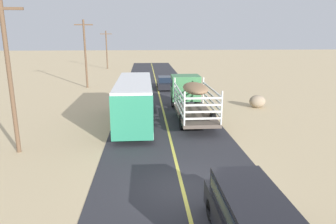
% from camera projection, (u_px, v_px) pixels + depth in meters
% --- Properties ---
extents(ground_plane, '(240.00, 240.00, 0.00)m').
position_uv_depth(ground_plane, '(183.00, 189.00, 13.25)').
color(ground_plane, '#CCB284').
extents(road_surface, '(8.00, 120.00, 0.02)m').
position_uv_depth(road_surface, '(183.00, 188.00, 13.25)').
color(road_surface, '#2D2D33').
rests_on(road_surface, ground).
extents(road_centre_line, '(0.16, 117.60, 0.00)m').
position_uv_depth(road_centre_line, '(183.00, 188.00, 13.25)').
color(road_centre_line, '#D8CC4C').
rests_on(road_centre_line, road_surface).
extents(suv_near, '(1.90, 4.62, 1.93)m').
position_uv_depth(suv_near, '(249.00, 216.00, 9.38)').
color(suv_near, black).
rests_on(suv_near, road_surface).
extents(livestock_truck, '(2.53, 9.70, 3.02)m').
position_uv_depth(livestock_truck, '(189.00, 92.00, 25.55)').
color(livestock_truck, '#3F7F4C').
rests_on(livestock_truck, road_surface).
extents(bus, '(2.54, 10.00, 3.21)m').
position_uv_depth(bus, '(134.00, 101.00, 22.57)').
color(bus, '#2D8C66').
rests_on(bus, road_surface).
extents(car_far, '(1.80, 4.40, 1.46)m').
position_uv_depth(car_far, '(165.00, 83.00, 37.42)').
color(car_far, black).
rests_on(car_far, road_surface).
extents(power_pole_near, '(2.20, 0.24, 8.35)m').
position_uv_depth(power_pole_near, '(9.00, 73.00, 16.31)').
color(power_pole_near, brown).
rests_on(power_pole_near, ground).
extents(power_pole_mid, '(2.20, 0.24, 8.20)m').
position_uv_depth(power_pole_mid, '(85.00, 52.00, 37.34)').
color(power_pole_mid, brown).
rests_on(power_pole_mid, ground).
extents(power_pole_far, '(2.20, 0.24, 7.15)m').
position_uv_depth(power_pole_far, '(107.00, 48.00, 58.49)').
color(power_pole_far, brown).
rests_on(power_pole_far, ground).
extents(boulder_mid_field, '(1.46, 1.23, 1.13)m').
position_uv_depth(boulder_mid_field, '(257.00, 101.00, 27.84)').
color(boulder_mid_field, gray).
rests_on(boulder_mid_field, ground).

